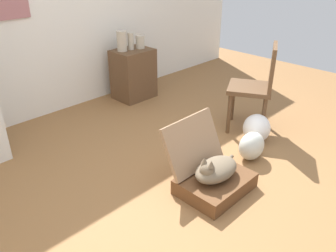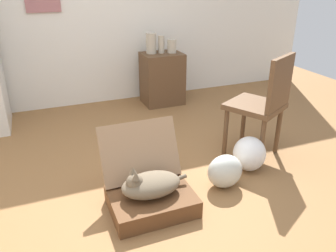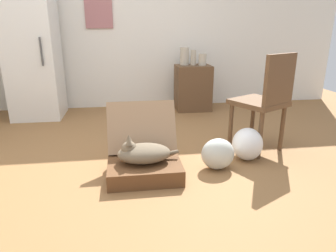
% 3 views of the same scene
% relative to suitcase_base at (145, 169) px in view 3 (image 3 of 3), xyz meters
% --- Properties ---
extents(ground_plane, '(7.68, 7.68, 0.00)m').
position_rel_suitcase_base_xyz_m(ground_plane, '(0.10, 0.26, -0.07)').
color(ground_plane, olive).
rests_on(ground_plane, ground).
extents(wall_back, '(6.40, 0.15, 2.60)m').
position_rel_suitcase_base_xyz_m(wall_back, '(0.10, 2.52, 1.23)').
color(wall_back, silver).
rests_on(wall_back, ground).
extents(suitcase_base, '(0.61, 0.47, 0.14)m').
position_rel_suitcase_base_xyz_m(suitcase_base, '(0.00, 0.00, 0.00)').
color(suitcase_base, brown).
rests_on(suitcase_base, ground).
extents(suitcase_lid, '(0.61, 0.23, 0.44)m').
position_rel_suitcase_base_xyz_m(suitcase_lid, '(0.00, 0.26, 0.29)').
color(suitcase_lid, '#9B7756').
rests_on(suitcase_lid, suitcase_base).
extents(cat, '(0.52, 0.28, 0.23)m').
position_rel_suitcase_base_xyz_m(cat, '(-0.01, 0.00, 0.15)').
color(cat, brown).
rests_on(cat, suitcase_base).
extents(plastic_bag_white, '(0.30, 0.22, 0.28)m').
position_rel_suitcase_base_xyz_m(plastic_bag_white, '(0.65, 0.06, 0.07)').
color(plastic_bag_white, silver).
rests_on(plastic_bag_white, ground).
extents(plastic_bag_clear, '(0.29, 0.29, 0.31)m').
position_rel_suitcase_base_xyz_m(plastic_bag_clear, '(0.99, 0.22, 0.09)').
color(plastic_bag_clear, white).
rests_on(plastic_bag_clear, ground).
extents(refrigerator, '(0.64, 0.67, 1.68)m').
position_rel_suitcase_base_xyz_m(refrigerator, '(-1.33, 2.06, 0.77)').
color(refrigerator, silver).
rests_on(refrigerator, ground).
extents(side_table, '(0.51, 0.41, 0.67)m').
position_rel_suitcase_base_xyz_m(side_table, '(0.89, 2.11, 0.27)').
color(side_table, brown).
rests_on(side_table, ground).
extents(vase_tall, '(0.13, 0.13, 0.26)m').
position_rel_suitcase_base_xyz_m(vase_tall, '(0.76, 2.16, 0.73)').
color(vase_tall, '#B7AD99').
rests_on(vase_tall, side_table).
extents(vase_short, '(0.12, 0.12, 0.17)m').
position_rel_suitcase_base_xyz_m(vase_short, '(1.02, 2.09, 0.69)').
color(vase_short, '#B7AD99').
rests_on(vase_short, side_table).
extents(vase_round, '(0.08, 0.08, 0.22)m').
position_rel_suitcase_base_xyz_m(vase_round, '(0.89, 2.13, 0.71)').
color(vase_round, '#B7AD99').
rests_on(vase_round, side_table).
extents(chair, '(0.61, 0.62, 0.99)m').
position_rel_suitcase_base_xyz_m(chair, '(1.22, 0.40, 0.47)').
color(chair, brown).
rests_on(chair, ground).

